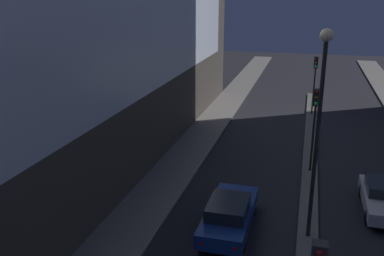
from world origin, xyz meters
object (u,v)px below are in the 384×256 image
at_px(traffic_light_mid, 315,112).
at_px(car_right_lane, 383,197).
at_px(street_lamp, 320,108).
at_px(traffic_light_far, 315,72).
at_px(car_left_lane, 229,214).

distance_m(traffic_light_mid, car_right_lane, 5.60).
relative_size(traffic_light_mid, car_right_lane, 1.09).
bearing_deg(street_lamp, traffic_light_far, 90.00).
relative_size(street_lamp, car_right_lane, 1.96).
bearing_deg(street_lamp, car_right_lane, 44.88).
bearing_deg(traffic_light_mid, street_lamp, -90.00).
xyz_separation_m(traffic_light_mid, traffic_light_far, (0.00, 11.86, 0.00)).
height_order(traffic_light_far, street_lamp, street_lamp).
distance_m(street_lamp, car_right_lane, 6.61).
relative_size(traffic_light_mid, traffic_light_far, 1.00).
relative_size(traffic_light_far, car_left_lane, 0.96).
bearing_deg(street_lamp, car_left_lane, -176.40).
height_order(traffic_light_mid, street_lamp, street_lamp).
relative_size(traffic_light_mid, car_left_lane, 0.96).
distance_m(street_lamp, car_left_lane, 5.75).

